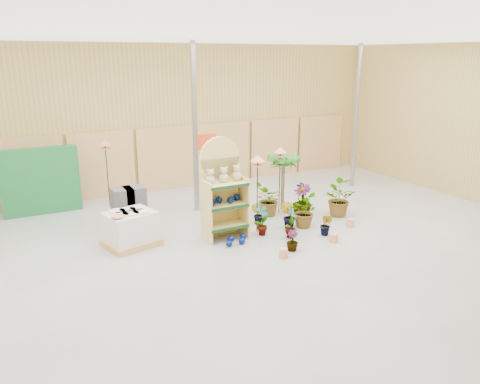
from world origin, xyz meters
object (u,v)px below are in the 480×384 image
object	(u,v)px
display_shelf	(222,192)
potted_plant_2	(303,211)
pallet_stack	(130,229)
bird_table_front	(258,161)

from	to	relation	value
display_shelf	potted_plant_2	xyz separation A→B (m)	(2.06, -0.35, -0.67)
pallet_stack	display_shelf	bearing A→B (deg)	-25.57
pallet_stack	potted_plant_2	size ratio (longest dim) A/B	1.59
pallet_stack	potted_plant_2	world-z (taller)	pallet_stack
pallet_stack	bird_table_front	xyz separation A→B (m)	(2.94, -0.57, 1.36)
display_shelf	pallet_stack	distance (m)	2.23
pallet_stack	bird_table_front	world-z (taller)	bird_table_front
potted_plant_2	pallet_stack	bearing A→B (deg)	169.44
pallet_stack	bird_table_front	distance (m)	3.29
bird_table_front	pallet_stack	bearing A→B (deg)	169.05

